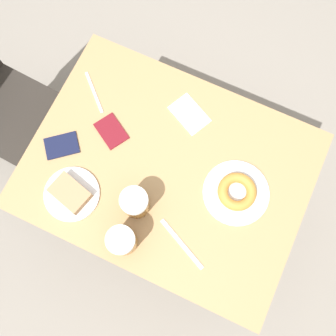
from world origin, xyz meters
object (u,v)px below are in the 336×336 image
Objects in this scene: beer_mug_center at (122,241)px; fork at (94,92)px; passport_near_edge at (62,146)px; passport_far_edge at (111,131)px; plate_with_donut at (237,192)px; napkin_folded at (189,114)px; plate_with_cake at (71,193)px; knife at (182,244)px; beer_mug_left at (135,203)px.

beer_mug_center is 0.99× the size of fork.
passport_far_edge is (0.13, -0.15, 0.00)m from passport_near_edge.
plate_with_donut is 1.62× the size of passport_far_edge.
napkin_folded is 0.39m from fork.
napkin_folded is (0.55, -0.01, -0.07)m from beer_mug_center.
plate_with_cake reaches higher than knife.
fork is at bearing 54.99° from knife.
fork is 0.96× the size of passport_near_edge.
napkin_folded is 0.51m from passport_near_edge.
beer_mug_left is 0.14m from beer_mug_center.
beer_mug_center is at bearing -172.78° from beer_mug_left.
plate_with_cake is at bearing 115.33° from plate_with_donut.
beer_mug_left is at bearing 74.79° from knife.
plate_with_cake is at bearing 150.66° from napkin_folded.
beer_mug_center is at bearing 112.69° from knife.
napkin_folded is 1.18× the size of passport_near_edge.
knife is at bearing 157.45° from plate_with_donut.
plate_with_donut is at bearing -80.69° from passport_near_edge.
plate_with_donut is (0.26, -0.55, 0.00)m from plate_with_cake.
passport_far_edge reaches higher than napkin_folded.
knife is at bearing -89.20° from plate_with_cake.
beer_mug_left is 0.38m from passport_near_edge.
plate_with_cake is 0.99× the size of knife.
beer_mug_center is 0.22m from knife.
passport_far_edge reaches higher than fork.
plate_with_cake is 0.54m from napkin_folded.
beer_mug_left is at bearing -135.26° from passport_far_edge.
passport_near_edge is 1.00× the size of passport_far_edge.
beer_mug_left is 0.80× the size of napkin_folded.
plate_with_donut is 0.68m from passport_near_edge.
passport_near_edge is 0.20m from passport_far_edge.
beer_mug_center is 0.94× the size of passport_near_edge.
fork and knife have the same top height.
passport_near_edge is at bearing 129.60° from napkin_folded.
fork is at bearing 101.05° from napkin_folded.
beer_mug_center is at bearing -141.82° from fork.
plate_with_cake and plate_with_donut have the same top height.
plate_with_donut is at bearing -126.89° from napkin_folded.
beer_mug_center reaches higher than plate_with_cake.
passport_far_edge is (0.02, 0.53, -0.01)m from plate_with_donut.
passport_far_edge is (0.28, -0.02, -0.01)m from plate_with_cake.
beer_mug_center is 0.43m from passport_far_edge.
passport_far_edge is at bearing 33.47° from beer_mug_center.
plate_with_donut reaches higher than knife.
plate_with_cake is 0.20m from passport_near_edge.
passport_near_edge is (0.14, 0.57, 0.00)m from knife.
passport_far_edge is at bearing 56.99° from knife.
fork is 0.18m from passport_far_edge.
plate_with_cake is 0.25m from beer_mug_left.
passport_far_edge is at bearing -47.88° from passport_near_edge.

